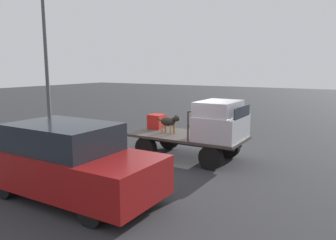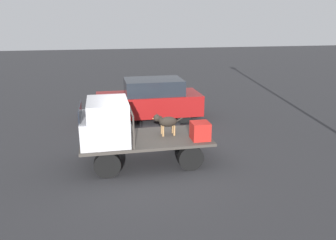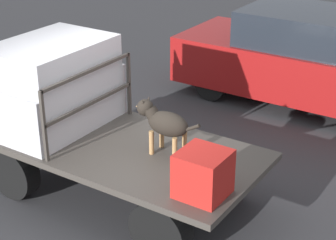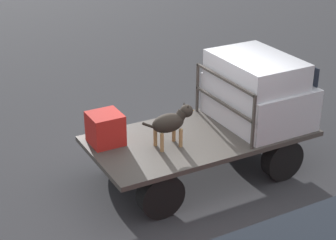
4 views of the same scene
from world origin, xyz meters
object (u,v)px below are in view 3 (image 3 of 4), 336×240
at_px(flatbed_truck, 119,158).
at_px(cargo_crate, 203,174).
at_px(parked_sedan, 301,57).
at_px(dog, 163,122).

xyz_separation_m(flatbed_truck, cargo_crate, (-1.50, 0.45, 0.47)).
bearing_deg(parked_sedan, dog, 82.53).
distance_m(flatbed_truck, parked_sedan, 4.41).
relative_size(dog, parked_sedan, 0.21).
xyz_separation_m(flatbed_truck, parked_sedan, (-0.77, -4.33, 0.29)).
bearing_deg(cargo_crate, parked_sedan, -81.39).
distance_m(flatbed_truck, cargo_crate, 1.63).
distance_m(cargo_crate, parked_sedan, 4.84).
distance_m(dog, parked_sedan, 4.23).
bearing_deg(cargo_crate, dog, -32.83).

